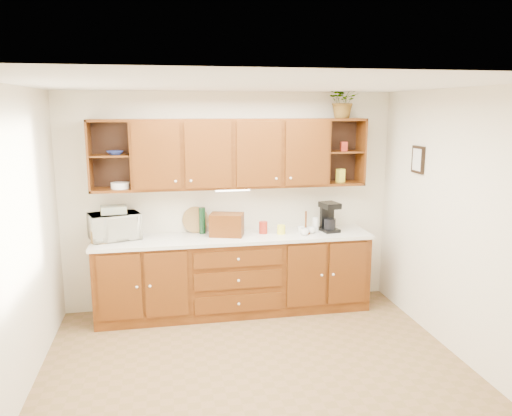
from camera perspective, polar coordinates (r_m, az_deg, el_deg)
name	(u,v)px	position (r m, az deg, el deg)	size (l,w,h in m)	color
floor	(257,372)	(4.88, 0.15, -18.22)	(4.00, 4.00, 0.00)	brown
ceiling	(257,84)	(4.25, 0.17, 13.94)	(4.00, 4.00, 0.00)	white
back_wall	(230,201)	(6.08, -2.95, 0.82)	(4.00, 4.00, 0.00)	beige
left_wall	(14,248)	(4.48, -25.93, -4.15)	(3.50, 3.50, 0.00)	beige
right_wall	(463,227)	(5.14, 22.63, -1.98)	(3.50, 3.50, 0.00)	beige
base_cabinets	(234,275)	(6.00, -2.48, -7.70)	(3.20, 0.60, 0.90)	#3E1B07
countertop	(234,237)	(5.86, -2.50, -3.38)	(3.24, 0.64, 0.04)	silver
upper_cabinets	(233,153)	(5.84, -2.70, 6.27)	(3.20, 0.33, 0.80)	#3E1B07
undercabinet_light	(233,190)	(5.84, -2.68, 2.08)	(0.40, 0.05, 0.03)	white
framed_picture	(418,160)	(5.81, 18.04, 5.28)	(0.03, 0.24, 0.30)	black
wicker_basket	(101,236)	(5.83, -17.30, -3.08)	(0.22, 0.22, 0.14)	olive
microwave	(114,226)	(5.90, -15.87, -2.01)	(0.54, 0.37, 0.30)	silver
towel_stack	(114,210)	(5.86, -15.97, -0.18)	(0.28, 0.20, 0.08)	#D7BC65
wine_bottle	(202,221)	(5.96, -6.16, -1.43)	(0.08, 0.08, 0.32)	black
woven_tray	(196,232)	(6.05, -6.90, -2.70)	(0.32, 0.32, 0.02)	olive
bread_box	(227,225)	(5.83, -3.37, -1.92)	(0.38, 0.24, 0.27)	#3E1B07
mug_tree	(306,230)	(5.97, 5.70, -2.54)	(0.22, 0.24, 0.27)	#3E1B07
canister_red	(263,228)	(5.94, 0.83, -2.24)	(0.10, 0.10, 0.14)	#A12617
canister_white	(316,225)	(6.08, 6.82, -1.89)	(0.07, 0.07, 0.17)	white
canister_yellow	(281,229)	(5.93, 2.90, -2.47)	(0.10, 0.10, 0.11)	yellow
coffee_maker	(329,217)	(6.11, 8.33, -1.04)	(0.23, 0.28, 0.35)	black
bowl_stack	(115,153)	(5.77, -15.83, 6.09)	(0.18, 0.18, 0.04)	navy
plate_stack	(120,185)	(5.81, -15.27, 2.50)	(0.21, 0.21, 0.07)	white
pantry_box_yellow	(340,176)	(6.18, 9.63, 3.68)	(0.09, 0.07, 0.16)	yellow
pantry_box_red	(344,146)	(6.14, 10.02, 6.95)	(0.07, 0.07, 0.11)	#A12617
potted_plant	(344,100)	(6.10, 9.99, 12.01)	(0.37, 0.32, 0.41)	#999999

